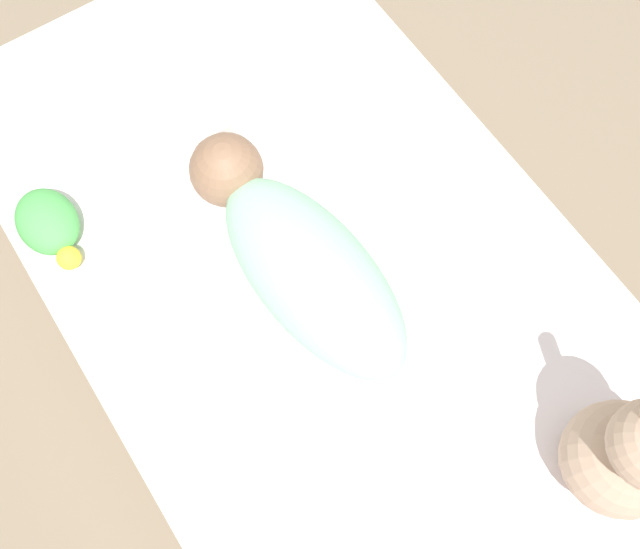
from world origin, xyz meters
The scene contains 6 objects.
ground_plane centered at (0.00, 0.00, 0.00)m, with size 12.00×12.00×0.00m, color #7A6B56.
bed_mattress centered at (0.00, 0.00, 0.09)m, with size 1.59×0.87×0.19m.
swaddled_baby centered at (-0.04, -0.03, 0.26)m, with size 0.55×0.23×0.14m.
pillow centered at (-0.50, 0.12, 0.23)m, with size 0.35×0.35×0.07m.
bunny_plush centered at (0.51, 0.19, 0.32)m, with size 0.18×0.18×0.35m.
turtle_plush centered at (-0.35, -0.36, 0.23)m, with size 0.17×0.11×0.08m.
Camera 1 is at (0.40, -0.28, 1.43)m, focal length 42.00 mm.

